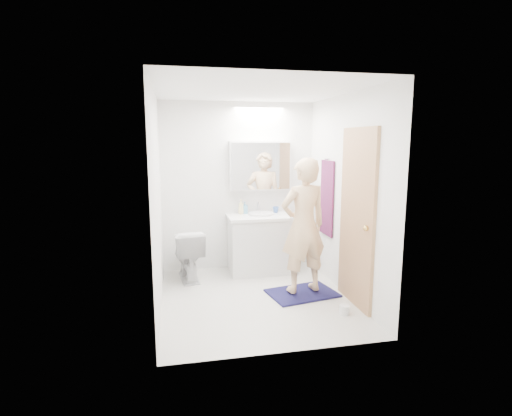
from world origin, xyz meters
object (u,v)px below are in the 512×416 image
object	(u,v)px
vanity_cabinet	(261,245)
toothbrush_cup	(276,210)
toilet	(188,254)
person	(303,226)
soap_bottle_a	(241,207)
soap_bottle_b	(245,208)
toilet_paper_roll	(344,310)
medicine_cabinet	(260,166)

from	to	relation	value
vanity_cabinet	toothbrush_cup	world-z (taller)	toothbrush_cup
toothbrush_cup	toilet	bearing A→B (deg)	-167.94
toilet	person	size ratio (longest dim) A/B	0.43
soap_bottle_a	toothbrush_cup	size ratio (longest dim) A/B	2.27
toilet	soap_bottle_b	size ratio (longest dim) A/B	3.99
person	toilet_paper_roll	xyz separation A→B (m)	(0.27, -0.63, -0.81)
toothbrush_cup	toilet_paper_roll	xyz separation A→B (m)	(0.32, -1.74, -0.81)
soap_bottle_a	toilet_paper_roll	xyz separation A→B (m)	(0.84, -1.73, -0.88)
soap_bottle_a	toilet_paper_roll	size ratio (longest dim) A/B	1.91
medicine_cabinet	person	xyz separation A→B (m)	(0.28, -1.16, -0.64)
person	soap_bottle_b	bearing A→B (deg)	-76.59
vanity_cabinet	medicine_cabinet	world-z (taller)	medicine_cabinet
medicine_cabinet	person	distance (m)	1.36
person	toothbrush_cup	distance (m)	1.11
toilet	soap_bottle_a	xyz separation A→B (m)	(0.77, 0.27, 0.58)
vanity_cabinet	medicine_cabinet	bearing A→B (deg)	83.04
vanity_cabinet	toilet	distance (m)	1.04
medicine_cabinet	toothbrush_cup	xyz separation A→B (m)	(0.22, -0.05, -0.64)
person	vanity_cabinet	bearing A→B (deg)	-83.01
vanity_cabinet	person	size ratio (longest dim) A/B	0.56
soap_bottle_b	medicine_cabinet	bearing A→B (deg)	7.47
vanity_cabinet	medicine_cabinet	distance (m)	1.13
vanity_cabinet	toilet_paper_roll	size ratio (longest dim) A/B	8.18
soap_bottle_b	toilet_paper_roll	xyz separation A→B (m)	(0.78, -1.76, -0.86)
toilet	toilet_paper_roll	xyz separation A→B (m)	(1.61, -1.47, -0.30)
soap_bottle_a	soap_bottle_b	size ratio (longest dim) A/B	1.21
soap_bottle_a	soap_bottle_b	bearing A→B (deg)	25.64
person	toilet_paper_roll	bearing A→B (deg)	102.27
person	soap_bottle_a	xyz separation A→B (m)	(-0.57, 1.10, 0.07)
medicine_cabinet	toothbrush_cup	distance (m)	0.68
medicine_cabinet	toilet_paper_roll	xyz separation A→B (m)	(0.55, -1.79, -1.45)
toilet	person	bearing A→B (deg)	141.70
person	medicine_cabinet	bearing A→B (deg)	-87.26
medicine_cabinet	toilet_paper_roll	distance (m)	2.37
toilet	soap_bottle_b	distance (m)	1.05
medicine_cabinet	toothbrush_cup	size ratio (longest dim) A/B	9.50
toilet	toilet_paper_roll	distance (m)	2.20
toilet	toothbrush_cup	size ratio (longest dim) A/B	7.49
toothbrush_cup	soap_bottle_b	bearing A→B (deg)	177.47
soap_bottle_b	toothbrush_cup	world-z (taller)	soap_bottle_b
toilet_paper_roll	toothbrush_cup	bearing A→B (deg)	100.54
soap_bottle_b	soap_bottle_a	bearing A→B (deg)	-154.36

